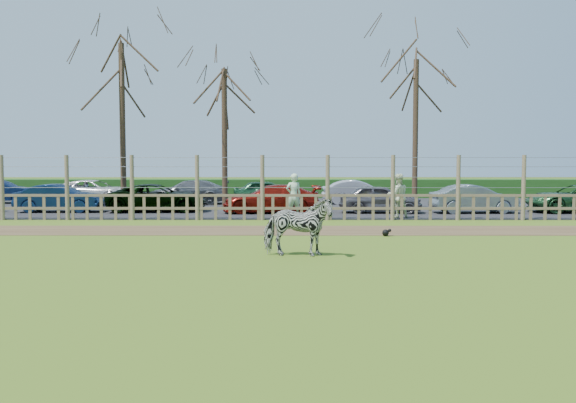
{
  "coord_description": "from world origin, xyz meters",
  "views": [
    {
      "loc": [
        1.06,
        -16.52,
        2.43
      ],
      "look_at": [
        1.0,
        2.5,
        1.1
      ],
      "focal_mm": 40.0,
      "sensor_mm": 36.0,
      "label": 1
    }
  ],
  "objects_px": {
    "zebra": "(298,227)",
    "tree_right": "(416,97)",
    "tree_left": "(122,86)",
    "car_2": "(157,198)",
    "crow": "(386,233)",
    "visitor_a": "(294,195)",
    "visitor_b": "(398,196)",
    "car_10": "(267,192)",
    "car_3": "(271,199)",
    "car_1": "(59,198)",
    "car_11": "(358,192)",
    "car_5": "(474,199)",
    "car_8": "(94,192)",
    "car_4": "(380,199)",
    "tree_mid": "(224,104)",
    "car_9": "(188,192)",
    "car_7": "(0,192)"
  },
  "relations": [
    {
      "from": "car_10",
      "to": "tree_right",
      "type": "bearing_deg",
      "value": -112.23
    },
    {
      "from": "car_2",
      "to": "car_5",
      "type": "xyz_separation_m",
      "value": [
        13.66,
        -0.63,
        0.0
      ]
    },
    {
      "from": "car_9",
      "to": "car_10",
      "type": "bearing_deg",
      "value": 90.06
    },
    {
      "from": "car_11",
      "to": "car_10",
      "type": "bearing_deg",
      "value": 86.69
    },
    {
      "from": "zebra",
      "to": "car_8",
      "type": "relative_size",
      "value": 0.4
    },
    {
      "from": "visitor_a",
      "to": "car_8",
      "type": "height_order",
      "value": "visitor_a"
    },
    {
      "from": "zebra",
      "to": "visitor_a",
      "type": "distance_m",
      "value": 9.84
    },
    {
      "from": "car_1",
      "to": "car_10",
      "type": "bearing_deg",
      "value": -61.4
    },
    {
      "from": "tree_mid",
      "to": "visitor_a",
      "type": "distance_m",
      "value": 6.89
    },
    {
      "from": "car_1",
      "to": "car_11",
      "type": "relative_size",
      "value": 1.0
    },
    {
      "from": "tree_right",
      "to": "car_5",
      "type": "xyz_separation_m",
      "value": [
        1.9,
        -3.29,
        -4.6
      ]
    },
    {
      "from": "tree_left",
      "to": "visitor_b",
      "type": "height_order",
      "value": "tree_left"
    },
    {
      "from": "car_5",
      "to": "car_8",
      "type": "xyz_separation_m",
      "value": [
        -17.96,
        5.67,
        0.0
      ]
    },
    {
      "from": "car_7",
      "to": "car_9",
      "type": "distance_m",
      "value": 9.78
    },
    {
      "from": "crow",
      "to": "car_10",
      "type": "xyz_separation_m",
      "value": [
        -4.12,
        13.15,
        0.53
      ]
    },
    {
      "from": "tree_mid",
      "to": "car_10",
      "type": "xyz_separation_m",
      "value": [
        1.88,
        2.66,
        -4.23
      ]
    },
    {
      "from": "tree_right",
      "to": "zebra",
      "type": "xyz_separation_m",
      "value": [
        -5.75,
        -14.97,
        -4.51
      ]
    },
    {
      "from": "crow",
      "to": "car_5",
      "type": "distance_m",
      "value": 9.14
    },
    {
      "from": "car_10",
      "to": "car_2",
      "type": "bearing_deg",
      "value": 130.73
    },
    {
      "from": "crow",
      "to": "visitor_a",
      "type": "bearing_deg",
      "value": 115.56
    },
    {
      "from": "tree_left",
      "to": "car_2",
      "type": "bearing_deg",
      "value": -33.53
    },
    {
      "from": "zebra",
      "to": "car_11",
      "type": "bearing_deg",
      "value": -5.75
    },
    {
      "from": "zebra",
      "to": "visitor_a",
      "type": "height_order",
      "value": "visitor_a"
    },
    {
      "from": "car_2",
      "to": "car_7",
      "type": "distance_m",
      "value": 10.44
    },
    {
      "from": "tree_right",
      "to": "crow",
      "type": "relative_size",
      "value": 26.25
    },
    {
      "from": "car_2",
      "to": "car_7",
      "type": "relative_size",
      "value": 1.19
    },
    {
      "from": "tree_right",
      "to": "car_2",
      "type": "xyz_separation_m",
      "value": [
        -11.75,
        -2.66,
        -4.6
      ]
    },
    {
      "from": "car_4",
      "to": "crow",
      "type": "bearing_deg",
      "value": 177.42
    },
    {
      "from": "tree_left",
      "to": "crow",
      "type": "height_order",
      "value": "tree_left"
    },
    {
      "from": "car_10",
      "to": "tree_left",
      "type": "bearing_deg",
      "value": 114.45
    },
    {
      "from": "tree_left",
      "to": "car_8",
      "type": "height_order",
      "value": "tree_left"
    },
    {
      "from": "visitor_a",
      "to": "car_8",
      "type": "distance_m",
      "value": 12.71
    },
    {
      "from": "tree_left",
      "to": "car_9",
      "type": "distance_m",
      "value": 6.49
    },
    {
      "from": "car_3",
      "to": "car_5",
      "type": "height_order",
      "value": "same"
    },
    {
      "from": "car_5",
      "to": "car_9",
      "type": "distance_m",
      "value": 14.05
    },
    {
      "from": "visitor_b",
      "to": "car_10",
      "type": "height_order",
      "value": "visitor_b"
    },
    {
      "from": "visitor_b",
      "to": "zebra",
      "type": "bearing_deg",
      "value": 58.1
    },
    {
      "from": "car_5",
      "to": "car_8",
      "type": "relative_size",
      "value": 0.84
    },
    {
      "from": "car_5",
      "to": "car_10",
      "type": "relative_size",
      "value": 1.03
    },
    {
      "from": "visitor_b",
      "to": "car_4",
      "type": "xyz_separation_m",
      "value": [
        -0.38,
        2.22,
        -0.26
      ]
    },
    {
      "from": "tree_left",
      "to": "tree_right",
      "type": "height_order",
      "value": "tree_left"
    },
    {
      "from": "zebra",
      "to": "car_2",
      "type": "distance_m",
      "value": 13.7
    },
    {
      "from": "tree_mid",
      "to": "car_4",
      "type": "height_order",
      "value": "tree_mid"
    },
    {
      "from": "zebra",
      "to": "car_10",
      "type": "relative_size",
      "value": 0.49
    },
    {
      "from": "car_2",
      "to": "car_3",
      "type": "bearing_deg",
      "value": -100.94
    },
    {
      "from": "zebra",
      "to": "tree_right",
      "type": "bearing_deg",
      "value": -15.91
    },
    {
      "from": "tree_right",
      "to": "car_8",
      "type": "distance_m",
      "value": 16.87
    },
    {
      "from": "tree_left",
      "to": "car_11",
      "type": "height_order",
      "value": "tree_left"
    },
    {
      "from": "car_2",
      "to": "car_4",
      "type": "distance_m",
      "value": 9.68
    },
    {
      "from": "visitor_a",
      "to": "car_3",
      "type": "xyz_separation_m",
      "value": [
        -0.94,
        1.87,
        -0.26
      ]
    }
  ]
}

